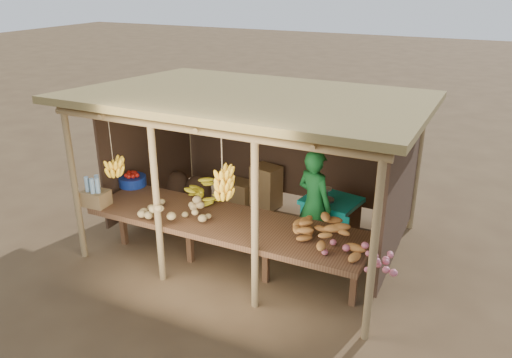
% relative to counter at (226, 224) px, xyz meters
% --- Properties ---
extents(ground, '(60.00, 60.00, 0.00)m').
position_rel_counter_xyz_m(ground, '(-0.00, 0.95, -0.74)').
color(ground, brown).
rests_on(ground, ground).
extents(stall_structure, '(4.70, 3.50, 2.43)m').
position_rel_counter_xyz_m(stall_structure, '(-0.08, 0.92, 1.17)').
color(stall_structure, '#987A4E').
rests_on(stall_structure, ground).
extents(counter, '(3.90, 1.05, 0.80)m').
position_rel_counter_xyz_m(counter, '(0.00, 0.00, 0.00)').
color(counter, brown).
rests_on(counter, ground).
extents(potato_heap, '(1.08, 0.71, 0.37)m').
position_rel_counter_xyz_m(potato_heap, '(-0.57, -0.29, 0.25)').
color(potato_heap, tan).
rests_on(potato_heap, counter).
extents(sweet_potato_heap, '(1.13, 0.75, 0.36)m').
position_rel_counter_xyz_m(sweet_potato_heap, '(1.35, -0.03, 0.24)').
color(sweet_potato_heap, '#AE6C2C').
rests_on(sweet_potato_heap, counter).
extents(onion_heap, '(0.96, 0.76, 0.36)m').
position_rel_counter_xyz_m(onion_heap, '(1.90, -0.22, 0.24)').
color(onion_heap, '#CD6374').
rests_on(onion_heap, counter).
extents(banana_pile, '(0.64, 0.46, 0.35)m').
position_rel_counter_xyz_m(banana_pile, '(-0.63, 0.43, 0.23)').
color(banana_pile, yellow).
rests_on(banana_pile, counter).
extents(tomato_basin, '(0.43, 0.43, 0.22)m').
position_rel_counter_xyz_m(tomato_basin, '(-1.90, 0.44, 0.15)').
color(tomato_basin, navy).
rests_on(tomato_basin, counter).
extents(bottle_box, '(0.36, 0.29, 0.44)m').
position_rel_counter_xyz_m(bottle_box, '(-1.90, -0.38, 0.23)').
color(bottle_box, olive).
rests_on(bottle_box, counter).
extents(vendor, '(0.71, 0.61, 1.64)m').
position_rel_counter_xyz_m(vendor, '(0.93, 0.94, 0.08)').
color(vendor, '#166728').
rests_on(vendor, ground).
extents(tarp_crate, '(0.91, 0.82, 0.96)m').
position_rel_counter_xyz_m(tarp_crate, '(1.04, 1.41, -0.35)').
color(tarp_crate, brown).
rests_on(tarp_crate, ground).
extents(carton_stack, '(1.05, 0.45, 0.75)m').
position_rel_counter_xyz_m(carton_stack, '(-0.55, 2.15, -0.41)').
color(carton_stack, olive).
rests_on(carton_stack, ground).
extents(burlap_sacks, '(0.93, 0.49, 0.66)m').
position_rel_counter_xyz_m(burlap_sacks, '(-1.75, 1.73, -0.45)').
color(burlap_sacks, '#442E1F').
rests_on(burlap_sacks, ground).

